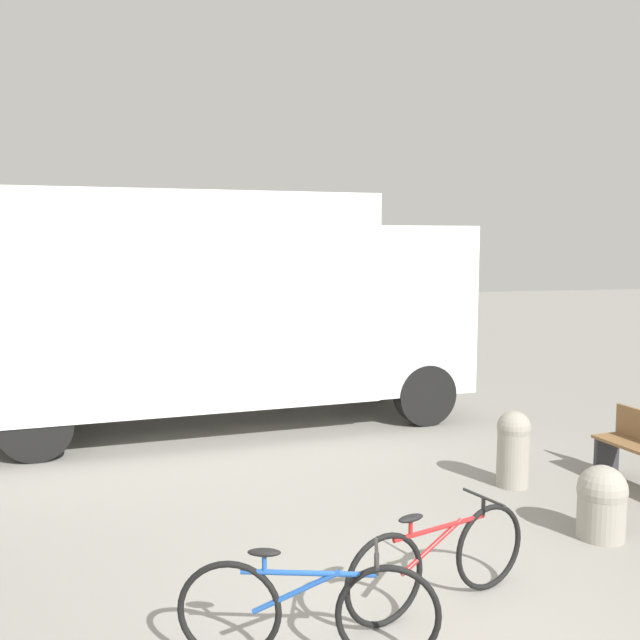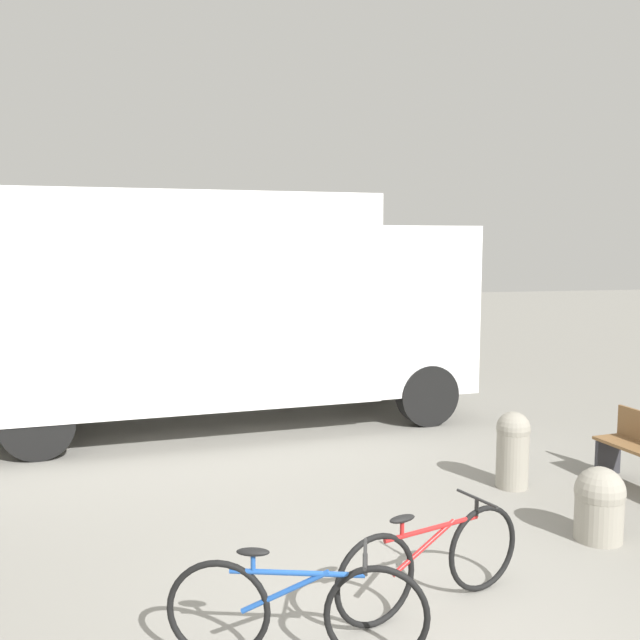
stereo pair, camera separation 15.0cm
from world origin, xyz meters
name	(u,v)px [view 1 (the left image)]	position (x,y,z in m)	size (l,w,h in m)	color
delivery_truck	(205,301)	(-1.12, 6.19, 1.87)	(7.85, 3.04, 3.41)	white
bicycle_near	(308,610)	(-0.92, -0.04, 0.37)	(1.68, 0.60, 0.78)	black
bicycle_middle	(439,560)	(0.20, 0.45, 0.37)	(1.65, 0.66, 0.78)	black
bollard_near_bench	(602,501)	(2.16, 1.29, 0.35)	(0.46, 0.46, 0.69)	gray
bollard_far_bench	(513,446)	(2.04, 2.76, 0.47)	(0.38, 0.38, 0.86)	gray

